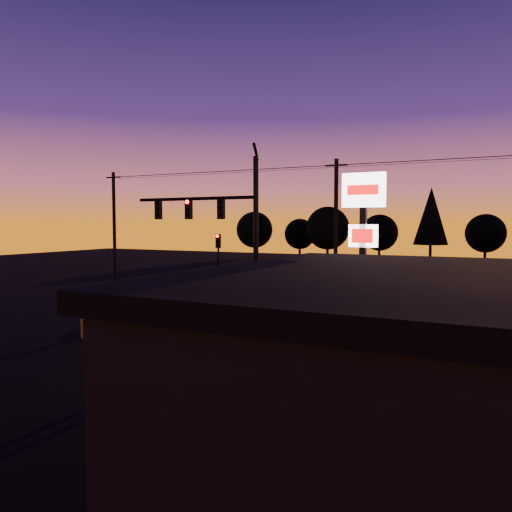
{
  "coord_description": "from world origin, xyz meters",
  "views": [
    {
      "loc": [
        11.55,
        -15.87,
        5.05
      ],
      "look_at": [
        1.0,
        5.0,
        3.5
      ],
      "focal_mm": 35.0,
      "sensor_mm": 36.0,
      "label": 1
    }
  ],
  "objects": [
    {
      "name": "tree_2",
      "position": [
        -10.0,
        48.0,
        4.37
      ],
      "size": [
        5.77,
        5.78,
        7.26
      ],
      "color": "black",
      "rests_on": "ground"
    },
    {
      "name": "tree_1",
      "position": [
        -16.0,
        53.0,
        3.43
      ],
      "size": [
        4.54,
        4.54,
        5.71
      ],
      "color": "black",
      "rests_on": "ground"
    },
    {
      "name": "tree_4",
      "position": [
        3.0,
        49.0,
        5.93
      ],
      "size": [
        4.18,
        4.18,
        9.5
      ],
      "color": "black",
      "rests_on": "ground"
    },
    {
      "name": "ground",
      "position": [
        0.0,
        0.0,
        0.0
      ],
      "size": [
        120.0,
        120.0,
        0.0
      ],
      "primitive_type": "plane",
      "color": "black",
      "rests_on": "ground"
    },
    {
      "name": "utility_pole_0",
      "position": [
        -16.0,
        14.0,
        4.59
      ],
      "size": [
        1.4,
        0.26,
        9.0
      ],
      "color": "black",
      "rests_on": "ground"
    },
    {
      "name": "car_right",
      "position": [
        7.64,
        7.84,
        0.67
      ],
      "size": [
        4.87,
        2.65,
        1.34
      ],
      "primitive_type": "imported",
      "rotation": [
        0.0,
        0.0,
        -1.75
      ],
      "color": "black",
      "rests_on": "ground"
    },
    {
      "name": "tree_3",
      "position": [
        -4.0,
        52.0,
        3.75
      ],
      "size": [
        4.95,
        4.95,
        6.22
      ],
      "color": "black",
      "rests_on": "ground"
    },
    {
      "name": "lane_arrow",
      "position": [
        0.5,
        1.67,
        0.01
      ],
      "size": [
        1.2,
        3.1,
        0.01
      ],
      "color": "beige",
      "rests_on": "ground"
    },
    {
      "name": "car_mid",
      "position": [
        -4.89,
        8.14,
        0.75
      ],
      "size": [
        4.78,
        3.3,
        1.49
      ],
      "primitive_type": "imported",
      "rotation": [
        0.0,
        0.0,
        1.15
      ],
      "color": "black",
      "rests_on": "ground"
    },
    {
      "name": "secondary_signal",
      "position": [
        -5.0,
        11.49,
        2.86
      ],
      "size": [
        0.3,
        0.31,
        4.35
      ],
      "color": "black",
      "rests_on": "ground"
    },
    {
      "name": "utility_pole_1",
      "position": [
        2.0,
        14.0,
        4.59
      ],
      "size": [
        1.4,
        0.26,
        9.0
      ],
      "color": "black",
      "rests_on": "ground"
    },
    {
      "name": "traffic_signal_mast",
      "position": [
        -0.1,
        3.99,
        4.94
      ],
      "size": [
        6.79,
        0.52,
        8.58
      ],
      "color": "black",
      "rests_on": "ground"
    },
    {
      "name": "power_wires",
      "position": [
        2.0,
        14.0,
        8.57
      ],
      "size": [
        36.0,
        1.22,
        0.07
      ],
      "color": "black",
      "rests_on": "ground"
    },
    {
      "name": "bollard",
      "position": [
        -5.0,
        0.06,
        0.41
      ],
      "size": [
        0.27,
        0.27,
        0.81
      ],
      "primitive_type": "cylinder",
      "color": "gold",
      "rests_on": "ground"
    },
    {
      "name": "tree_0",
      "position": [
        -22.0,
        50.0,
        4.06
      ],
      "size": [
        5.36,
        5.36,
        6.74
      ],
      "color": "black",
      "rests_on": "ground"
    },
    {
      "name": "pylon_sign",
      "position": [
        7.0,
        1.5,
        4.91
      ],
      "size": [
        1.5,
        0.28,
        6.8
      ],
      "color": "black",
      "rests_on": "ground"
    },
    {
      "name": "tree_5",
      "position": [
        9.0,
        54.0,
        3.75
      ],
      "size": [
        4.95,
        4.95,
        6.22
      ],
      "color": "black",
      "rests_on": "ground"
    }
  ]
}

